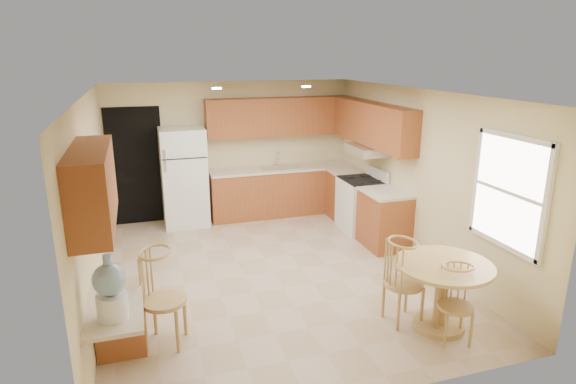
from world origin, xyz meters
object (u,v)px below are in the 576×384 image
object	(u,v)px
refrigerator	(184,177)
dining_table	(442,286)
chair_table_b	(462,301)
stove	(361,204)
water_crock	(110,290)
chair_desk	(164,293)
chair_table_a	(409,277)

from	to	relation	value
refrigerator	dining_table	xyz separation A→B (m)	(2.35, -4.34, -0.36)
refrigerator	chair_table_b	size ratio (longest dim) A/B	2.07
refrigerator	dining_table	distance (m)	4.95
stove	water_crock	distance (m)	5.09
stove	chair_table_b	size ratio (longest dim) A/B	1.29
stove	chair_desk	bearing A→B (deg)	-143.12
stove	water_crock	world-z (taller)	water_crock
chair_table_b	chair_desk	bearing A→B (deg)	-0.14
dining_table	water_crock	distance (m)	3.44
refrigerator	chair_table_a	distance (m)	4.65
refrigerator	water_crock	distance (m)	4.54
stove	chair_table_a	distance (m)	3.09
stove	chair_desk	distance (m)	4.35
refrigerator	stove	size ratio (longest dim) A/B	1.60
chair_table_b	water_crock	xyz separation A→B (m)	(-3.40, 0.27, 0.52)
dining_table	chair_table_b	size ratio (longest dim) A/B	1.26
chair_table_a	water_crock	size ratio (longest dim) A/B	1.67
refrigerator	chair_table_b	bearing A→B (deg)	-63.34
chair_desk	water_crock	xyz separation A→B (m)	(-0.45, -0.58, 0.40)
dining_table	chair_table_b	distance (m)	0.34
refrigerator	chair_table_b	distance (m)	5.25
stove	water_crock	size ratio (longest dim) A/B	1.84
chair_table_b	chair_desk	distance (m)	3.07
refrigerator	water_crock	size ratio (longest dim) A/B	2.95
refrigerator	stove	world-z (taller)	refrigerator
chair_table_a	chair_desk	bearing A→B (deg)	-101.25
chair_desk	water_crock	distance (m)	0.84
chair_table_b	refrigerator	bearing A→B (deg)	-47.35
dining_table	chair_table_b	xyz separation A→B (m)	(0.00, -0.34, 0.00)
water_crock	chair_desk	bearing A→B (deg)	52.29
chair_desk	dining_table	bearing A→B (deg)	99.16
chair_desk	stove	bearing A→B (deg)	145.88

